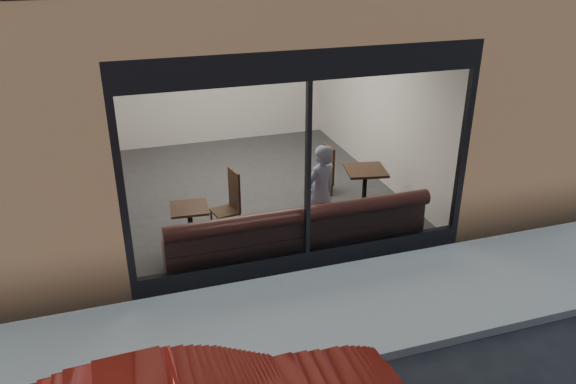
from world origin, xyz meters
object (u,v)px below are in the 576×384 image
object	(u,v)px
person	(320,195)
cafe_table_left	(189,208)
banquette	(298,242)
cafe_table_right	(366,170)
cafe_chair_right	(319,183)
cafe_chair_left	(225,211)

from	to	relation	value
person	cafe_table_left	size ratio (longest dim) A/B	2.89
banquette	cafe_table_right	xyz separation A→B (m)	(1.65, 1.17, 0.52)
cafe_chair_right	cafe_chair_left	bearing A→B (deg)	12.26
banquette	cafe_chair_left	size ratio (longest dim) A/B	9.87
person	cafe_chair_right	world-z (taller)	person
person	banquette	bearing A→B (deg)	10.06
cafe_table_left	cafe_table_right	world-z (taller)	cafe_table_right
banquette	cafe_chair_right	size ratio (longest dim) A/B	9.73
cafe_chair_right	cafe_table_left	bearing A→B (deg)	21.41
cafe_table_right	cafe_chair_right	xyz separation A→B (m)	(-0.56, 0.80, -0.50)
person	cafe_table_left	distance (m)	2.02
cafe_chair_left	cafe_table_right	bearing A→B (deg)	163.85
cafe_chair_left	cafe_chair_right	bearing A→B (deg)	-174.30
cafe_table_right	cafe_chair_left	size ratio (longest dim) A/B	1.68
banquette	cafe_chair_right	xyz separation A→B (m)	(1.09, 1.96, 0.01)
cafe_table_left	cafe_chair_right	size ratio (longest dim) A/B	1.36
person	cafe_table_right	xyz separation A→B (m)	(1.17, 0.84, -0.07)
cafe_table_left	cafe_table_right	bearing A→B (deg)	9.58
person	cafe_chair_left	xyz separation A→B (m)	(-1.31, 1.01, -0.57)
cafe_table_left	cafe_chair_right	xyz separation A→B (m)	(2.61, 1.33, -0.50)
cafe_chair_left	cafe_chair_right	xyz separation A→B (m)	(1.93, 0.62, 0.00)
banquette	cafe_chair_right	bearing A→B (deg)	60.85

